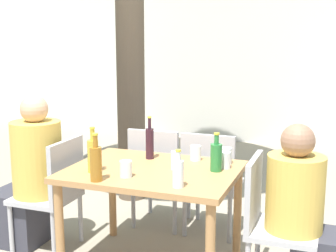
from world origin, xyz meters
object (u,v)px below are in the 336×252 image
(patio_chair_0, at_px, (55,189))
(drinking_glass_0, at_px, (126,169))
(drinking_glass_2, at_px, (225,160))
(patio_chair_3, at_px, (211,178))
(drinking_glass_4, at_px, (176,161))
(water_bottle_1, at_px, (178,173))
(wine_bottle_2, at_px, (150,142))
(patio_chair_2, at_px, (158,172))
(green_bottle_0, at_px, (216,156))
(dining_table_front, at_px, (153,181))
(amber_bottle_3, at_px, (96,163))
(drinking_glass_1, at_px, (196,153))
(drinking_glass_3, at_px, (226,156))
(person_seated_1, at_px, (308,221))
(oil_cruet_4, at_px, (93,155))
(person_seated_0, at_px, (30,179))
(patio_chair_1, at_px, (270,217))

(patio_chair_0, bearing_deg, drinking_glass_0, 71.95)
(drinking_glass_0, bearing_deg, drinking_glass_2, 37.03)
(patio_chair_3, relative_size, drinking_glass_4, 6.88)
(drinking_glass_2, distance_m, drinking_glass_4, 0.35)
(patio_chair_0, bearing_deg, water_bottle_1, 74.06)
(patio_chair_3, height_order, wine_bottle_2, wine_bottle_2)
(patio_chair_2, xyz_separation_m, drinking_glass_4, (0.39, -0.64, 0.30))
(green_bottle_0, bearing_deg, wine_bottle_2, 165.06)
(dining_table_front, bearing_deg, amber_bottle_3, -121.86)
(patio_chair_0, height_order, drinking_glass_2, patio_chair_0)
(dining_table_front, bearing_deg, patio_chair_0, 180.00)
(dining_table_front, xyz_separation_m, amber_bottle_3, (-0.24, -0.38, 0.21))
(drinking_glass_2, bearing_deg, drinking_glass_1, 153.20)
(patio_chair_0, relative_size, drinking_glass_3, 7.49)
(patio_chair_2, height_order, person_seated_1, person_seated_1)
(drinking_glass_0, relative_size, drinking_glass_3, 0.92)
(oil_cruet_4, bearing_deg, dining_table_front, 31.19)
(patio_chair_3, height_order, oil_cruet_4, oil_cruet_4)
(drinking_glass_4, bearing_deg, drinking_glass_1, 78.87)
(person_seated_1, distance_m, drinking_glass_0, 1.21)
(drinking_glass_2, bearing_deg, green_bottle_0, -116.06)
(patio_chair_3, relative_size, drinking_glass_2, 7.52)
(drinking_glass_2, bearing_deg, patio_chair_3, 115.67)
(patio_chair_0, bearing_deg, oil_cruet_4, 65.46)
(person_seated_0, bearing_deg, drinking_glass_1, 104.46)
(patio_chair_0, distance_m, person_seated_1, 1.87)
(person_seated_1, xyz_separation_m, drinking_glass_2, (-0.58, 0.19, 0.29))
(patio_chair_3, xyz_separation_m, drinking_glass_0, (-0.33, -0.92, 0.29))
(amber_bottle_3, bearing_deg, dining_table_front, 58.14)
(patio_chair_0, relative_size, person_seated_1, 0.79)
(green_bottle_0, relative_size, amber_bottle_3, 0.86)
(patio_chair_0, xyz_separation_m, drinking_glass_1, (1.03, 0.32, 0.30))
(water_bottle_1, height_order, drinking_glass_2, water_bottle_1)
(patio_chair_1, height_order, drinking_glass_4, patio_chair_1)
(patio_chair_2, height_order, drinking_glass_1, patio_chair_2)
(person_seated_1, bearing_deg, patio_chair_0, 90.00)
(patio_chair_3, height_order, person_seated_0, person_seated_0)
(patio_chair_2, bearing_deg, drinking_glass_2, 145.16)
(patio_chair_0, height_order, drinking_glass_3, patio_chair_0)
(wine_bottle_2, bearing_deg, patio_chair_0, -160.10)
(drinking_glass_3, bearing_deg, person_seated_0, -168.13)
(patio_chair_1, height_order, water_bottle_1, water_bottle_1)
(patio_chair_3, xyz_separation_m, person_seated_0, (-1.27, -0.68, 0.05))
(dining_table_front, bearing_deg, oil_cruet_4, -148.81)
(dining_table_front, height_order, patio_chair_3, patio_chair_3)
(drinking_glass_3, height_order, drinking_glass_4, drinking_glass_4)
(water_bottle_1, distance_m, drinking_glass_4, 0.39)
(patio_chair_3, xyz_separation_m, wine_bottle_2, (-0.36, -0.43, 0.37))
(patio_chair_1, distance_m, amber_bottle_3, 1.17)
(drinking_glass_1, xyz_separation_m, drinking_glass_2, (0.26, -0.13, 0.00))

